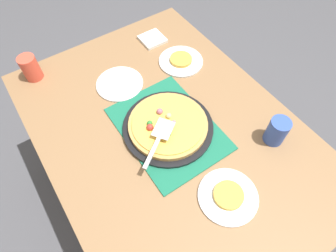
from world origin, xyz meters
TOP-DOWN VIEW (x-y plane):
  - ground_plane at (0.00, 0.00)m, footprint 8.00×8.00m
  - dining_table at (0.00, 0.00)m, footprint 1.40×1.00m
  - placemat at (0.00, 0.00)m, footprint 0.48×0.36m
  - pizza_pan at (0.00, 0.00)m, footprint 0.38×0.38m
  - pizza at (-0.00, -0.00)m, footprint 0.33×0.33m
  - plate_near_left at (-0.30, 0.28)m, footprint 0.22×0.22m
  - plate_far_right at (0.37, 0.01)m, footprint 0.22×0.22m
  - plate_side at (-0.33, -0.05)m, footprint 0.22×0.22m
  - served_slice_left at (-0.30, 0.28)m, footprint 0.11×0.11m
  - served_slice_right at (0.37, 0.01)m, footprint 0.11×0.11m
  - cup_near at (0.28, 0.33)m, footprint 0.08×0.08m
  - cup_far at (-0.61, -0.36)m, footprint 0.08×0.08m
  - pizza_server at (0.06, -0.08)m, footprint 0.17×0.21m
  - napkin_stack at (-0.52, 0.25)m, footprint 0.12×0.12m

SIDE VIEW (x-z plane):
  - ground_plane at x=0.00m, z-range 0.00..0.00m
  - dining_table at x=0.00m, z-range 0.27..1.02m
  - placemat at x=0.00m, z-range 0.75..0.76m
  - plate_near_left at x=-0.30m, z-range 0.75..0.76m
  - plate_far_right at x=0.37m, z-range 0.75..0.76m
  - plate_side at x=-0.33m, z-range 0.75..0.76m
  - napkin_stack at x=-0.52m, z-range 0.75..0.77m
  - pizza_pan at x=0.00m, z-range 0.76..0.77m
  - served_slice_left at x=-0.30m, z-range 0.76..0.78m
  - served_slice_right at x=0.37m, z-range 0.76..0.78m
  - pizza at x=0.00m, z-range 0.76..0.81m
  - cup_near at x=0.28m, z-range 0.75..0.87m
  - cup_far at x=-0.61m, z-range 0.75..0.87m
  - pizza_server at x=0.06m, z-range 0.82..0.82m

